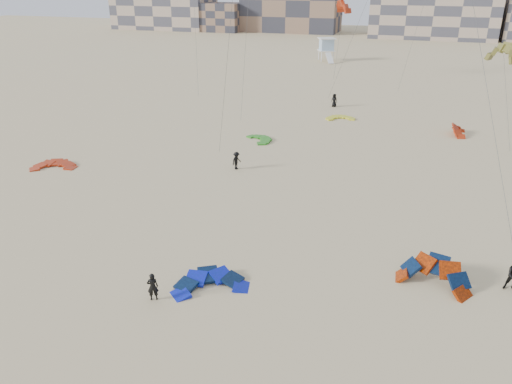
% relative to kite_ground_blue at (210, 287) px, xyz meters
% --- Properties ---
extents(ground, '(320.00, 320.00, 0.00)m').
position_rel_kite_ground_blue_xyz_m(ground, '(0.53, -2.52, 0.00)').
color(ground, '#C9B786').
rests_on(ground, ground).
extents(kite_ground_blue, '(5.28, 5.36, 1.95)m').
position_rel_kite_ground_blue_xyz_m(kite_ground_blue, '(0.00, 0.00, 0.00)').
color(kite_ground_blue, '#0E10D3').
rests_on(kite_ground_blue, ground).
extents(kite_ground_orange, '(4.71, 4.75, 3.83)m').
position_rel_kite_ground_blue_xyz_m(kite_ground_orange, '(11.51, 4.04, 0.00)').
color(kite_ground_orange, '#DA3401').
rests_on(kite_ground_orange, ground).
extents(kite_ground_red, '(4.77, 4.90, 1.22)m').
position_rel_kite_ground_blue_xyz_m(kite_ground_red, '(-20.36, 12.70, 0.00)').
color(kite_ground_red, '#B03810').
rests_on(kite_ground_red, ground).
extents(kite_ground_green, '(4.42, 4.40, 0.58)m').
position_rel_kite_ground_blue_xyz_m(kite_ground_green, '(-5.49, 25.85, 0.00)').
color(kite_ground_green, green).
rests_on(kite_ground_green, ground).
extents(kite_ground_red_far, '(3.13, 3.04, 3.07)m').
position_rel_kite_ground_blue_xyz_m(kite_ground_red_far, '(14.04, 34.22, 0.00)').
color(kite_ground_red_far, '#B03810').
rests_on(kite_ground_red_far, ground).
extents(kite_ground_yellow, '(3.93, 4.04, 0.56)m').
position_rel_kite_ground_blue_xyz_m(kite_ground_yellow, '(1.03, 36.71, 0.00)').
color(kite_ground_yellow, yellow).
rests_on(kite_ground_yellow, ground).
extents(kitesurfer_main, '(0.69, 0.60, 1.58)m').
position_rel_kite_ground_blue_xyz_m(kitesurfer_main, '(-2.36, -1.97, 0.79)').
color(kitesurfer_main, black).
rests_on(kitesurfer_main, ground).
extents(kitesurfer_c, '(0.91, 1.16, 1.57)m').
position_rel_kite_ground_blue_xyz_m(kitesurfer_c, '(-4.86, 17.34, 0.79)').
color(kitesurfer_c, black).
rests_on(kitesurfer_c, ground).
extents(kitesurfer_e, '(0.94, 0.74, 1.68)m').
position_rel_kite_ground_blue_xyz_m(kitesurfer_e, '(-0.73, 42.41, 0.84)').
color(kitesurfer_e, black).
rests_on(kitesurfer_e, ground).
extents(kite_fly_olive, '(4.60, 4.89, 9.45)m').
position_rel_kite_ground_blue_xyz_m(kite_fly_olive, '(16.26, 29.39, 9.08)').
color(kite_fly_olive, brown).
rests_on(kite_fly_olive, ground).
extents(kite_fly_red, '(5.20, 9.15, 11.48)m').
position_rel_kite_ground_blue_xyz_m(kite_fly_red, '(-3.41, 62.12, 10.90)').
color(kite_fly_red, '#B03810').
rests_on(kite_fly_red, ground).
extents(lifeguard_tower_far, '(4.08, 6.48, 4.34)m').
position_rel_kite_ground_blue_xyz_m(lifeguard_tower_far, '(-8.88, 79.24, 2.15)').
color(lifeguard_tower_far, white).
rests_on(lifeguard_tower_far, ground).
extents(condo_west_a, '(30.00, 15.00, 14.00)m').
position_rel_kite_ground_blue_xyz_m(condo_west_a, '(-69.47, 127.48, 7.00)').
color(condo_west_a, tan).
rests_on(condo_west_a, ground).
extents(condo_mid, '(32.00, 16.00, 12.00)m').
position_rel_kite_ground_blue_xyz_m(condo_mid, '(10.53, 127.48, 6.00)').
color(condo_mid, tan).
rests_on(condo_mid, ground).
extents(condo_fill_left, '(12.00, 10.00, 8.00)m').
position_rel_kite_ground_blue_xyz_m(condo_fill_left, '(-49.47, 125.48, 4.00)').
color(condo_fill_left, '#84654F').
rests_on(condo_fill_left, ground).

